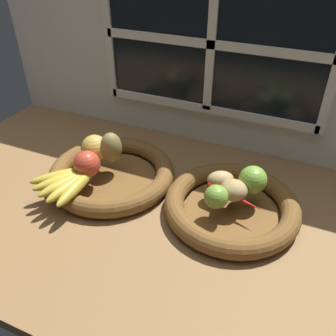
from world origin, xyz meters
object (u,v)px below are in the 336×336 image
fruit_bowl_left (112,174)px  lime_near (216,197)px  fruit_bowl_right (231,206)px  pear_brown (111,148)px  apple_golden_left (95,148)px  banana_bunch_front (69,181)px  lime_far (253,180)px  apple_red_front (87,164)px  potato_oblong (220,179)px  chili_pepper (235,197)px  potato_large (234,190)px

fruit_bowl_left → lime_near: size_ratio=6.09×
fruit_bowl_right → pear_brown: size_ratio=3.82×
apple_golden_left → banana_bunch_front: 12.89cm
fruit_bowl_right → lime_far: 8.10cm
apple_red_front → potato_oblong: 33.53cm
fruit_bowl_right → apple_golden_left: apple_golden_left is taller
fruit_bowl_left → lime_far: 37.33cm
apple_golden_left → pear_brown: bearing=11.3°
apple_golden_left → lime_near: (35.53, -5.80, -0.87)cm
potato_oblong → lime_far: (7.46, 1.21, 1.30)cm
fruit_bowl_left → potato_oblong: (29.14, 3.16, 4.61)cm
chili_pepper → banana_bunch_front: bearing=-148.0°
apple_golden_left → pear_brown: size_ratio=0.86×
apple_golden_left → lime_far: (41.84, 2.95, -0.27)cm
apple_golden_left → lime_far: bearing=4.0°
banana_bunch_front → chili_pepper: bearing=15.1°
apple_golden_left → chili_pepper: 39.25cm
pear_brown → chili_pepper: size_ratio=0.60×
potato_oblong → lime_near: size_ratio=1.18×
fruit_bowl_left → lime_far: lime_far is taller
potato_oblong → banana_bunch_front: bearing=-157.0°
potato_large → lime_near: 5.27cm
pear_brown → lime_near: pear_brown is taller
fruit_bowl_left → banana_bunch_front: banana_bunch_front is taller
banana_bunch_front → potato_large: bearing=16.5°
banana_bunch_front → lime_far: (41.49, 15.63, 1.96)cm
pear_brown → potato_oblong: size_ratio=1.30×
potato_oblong → potato_large: bearing=-37.9°
lime_near → potato_large: bearing=56.3°
chili_pepper → fruit_bowl_left: bearing=-164.5°
fruit_bowl_left → banana_bunch_front: size_ratio=1.97×
fruit_bowl_right → potato_oblong: (-4.06, 3.16, 4.61)cm
apple_red_front → potato_large: 36.83cm
fruit_bowl_left → pear_brown: 7.22cm
apple_golden_left → chili_pepper: bearing=-3.3°
fruit_bowl_right → lime_near: size_ratio=5.86×
apple_red_front → potato_large: size_ratio=1.05×
lime_far → banana_bunch_front: bearing=-159.4°
chili_pepper → pear_brown: bearing=-168.2°
banana_bunch_front → potato_large: 39.73cm
potato_oblong → fruit_bowl_left: bearing=-173.8°
potato_oblong → apple_golden_left: bearing=-177.1°
fruit_bowl_left → apple_red_front: size_ratio=4.96×
fruit_bowl_right → apple_golden_left: (-38.44, 1.43, 6.18)cm
lime_near → chili_pepper: (3.58, 3.53, -1.63)cm
potato_oblong → lime_far: bearing=9.2°
fruit_bowl_right → potato_large: potato_large is taller
fruit_bowl_left → apple_red_front: apple_red_front is taller
lime_near → lime_far: 10.80cm
potato_large → lime_far: size_ratio=0.96×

